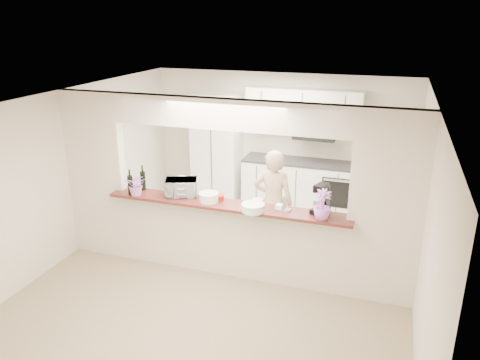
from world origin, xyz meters
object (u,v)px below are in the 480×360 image
at_px(refrigerator, 389,175).
at_px(toaster_oven, 181,188).
at_px(person, 273,203).
at_px(stand_mixer, 321,200).

xyz_separation_m(refrigerator, toaster_oven, (-2.75, -2.61, 0.36)).
distance_m(toaster_oven, person, 1.42).
bearing_deg(stand_mixer, person, 137.94).
relative_size(stand_mixer, person, 0.24).
height_order(refrigerator, person, refrigerator).
bearing_deg(person, stand_mixer, 135.02).
xyz_separation_m(refrigerator, stand_mixer, (-0.80, -2.59, 0.42)).
relative_size(refrigerator, toaster_oven, 3.92).
xyz_separation_m(toaster_oven, person, (1.14, 0.76, -0.39)).
distance_m(refrigerator, stand_mixer, 2.74).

